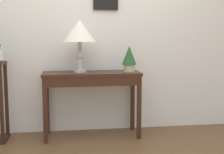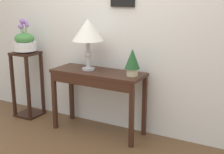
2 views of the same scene
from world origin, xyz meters
name	(u,v)px [view 1 (image 1 of 2)]	position (x,y,z in m)	size (l,w,h in m)	color
back_wall_with_art	(94,16)	(0.00, 1.40, 1.40)	(9.00, 0.13, 2.80)	silver
console_table	(92,82)	(-0.06, 1.08, 0.64)	(1.09, 0.41, 0.75)	#381E14
table_lamp	(80,32)	(-0.19, 1.10, 1.20)	(0.36, 0.36, 0.59)	#B7B7BC
potted_plant_on_console	(129,58)	(0.37, 1.10, 0.91)	(0.16, 0.16, 0.30)	beige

